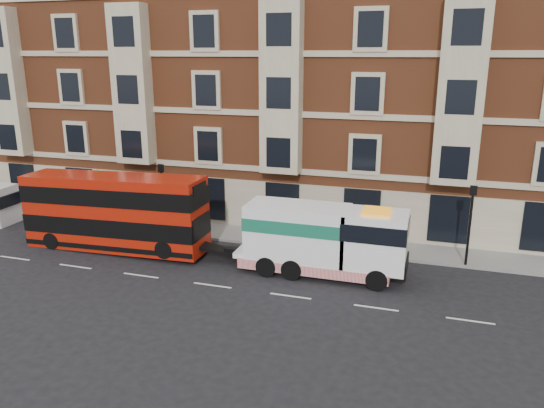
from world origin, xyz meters
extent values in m
plane|color=black|center=(0.00, 0.00, 0.00)|extent=(120.00, 120.00, 0.00)
cube|color=slate|center=(0.00, 7.50, 0.07)|extent=(90.00, 3.00, 0.15)
cube|color=brown|center=(0.50, 15.00, 9.00)|extent=(45.00, 12.00, 18.00)
cylinder|color=black|center=(-6.00, 6.20, 2.15)|extent=(0.14, 0.14, 4.00)
cube|color=black|center=(-6.00, 6.20, 4.25)|extent=(0.35, 0.15, 0.50)
cylinder|color=black|center=(12.00, 6.20, 2.15)|extent=(0.14, 0.14, 4.00)
cube|color=black|center=(12.00, 6.20, 4.25)|extent=(0.35, 0.15, 0.50)
cube|color=#B01A09|center=(-7.30, 2.97, 2.27)|extent=(10.80, 2.41, 4.24)
cube|color=black|center=(-7.30, 2.97, 1.64)|extent=(10.84, 2.47, 1.01)
cube|color=black|center=(-7.30, 2.97, 3.37)|extent=(10.84, 2.47, 0.96)
cylinder|color=black|center=(-10.97, 1.88, 0.50)|extent=(1.00, 0.31, 1.00)
cylinder|color=black|center=(-10.97, 4.06, 0.50)|extent=(1.00, 0.31, 1.00)
cylinder|color=black|center=(-3.64, 1.88, 0.79)|extent=(1.00, 0.31, 1.00)
cylinder|color=black|center=(-3.64, 4.06, 0.79)|extent=(1.00, 0.31, 1.00)
cube|color=white|center=(4.70, 2.97, 0.92)|extent=(8.68, 2.22, 0.29)
cube|color=white|center=(7.49, 2.97, 2.17)|extent=(3.08, 2.41, 2.80)
cube|color=white|center=(3.54, 2.97, 2.22)|extent=(5.21, 2.41, 2.80)
cube|color=#16674C|center=(3.54, 2.97, 2.70)|extent=(5.25, 2.45, 0.67)
cube|color=red|center=(4.50, 2.97, 0.58)|extent=(7.71, 2.47, 0.53)
cylinder|color=black|center=(7.78, 1.88, 0.53)|extent=(1.06, 0.34, 1.06)
cylinder|color=black|center=(7.78, 4.06, 0.53)|extent=(1.06, 0.34, 1.06)
cylinder|color=black|center=(3.54, 1.88, 0.53)|extent=(1.06, 0.39, 1.06)
cylinder|color=black|center=(3.54, 4.06, 0.53)|extent=(1.06, 0.39, 1.06)
cylinder|color=black|center=(2.19, 1.88, 0.53)|extent=(1.06, 0.39, 1.06)
cylinder|color=black|center=(2.19, 4.06, 0.53)|extent=(1.06, 0.39, 1.06)
cylinder|color=black|center=(-17.54, 5.81, 0.38)|extent=(0.76, 0.25, 0.75)
imported|color=black|center=(-7.76, 7.22, 0.95)|extent=(0.60, 0.41, 1.60)
camera|label=1|loc=(10.00, -22.04, 11.08)|focal=35.00mm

